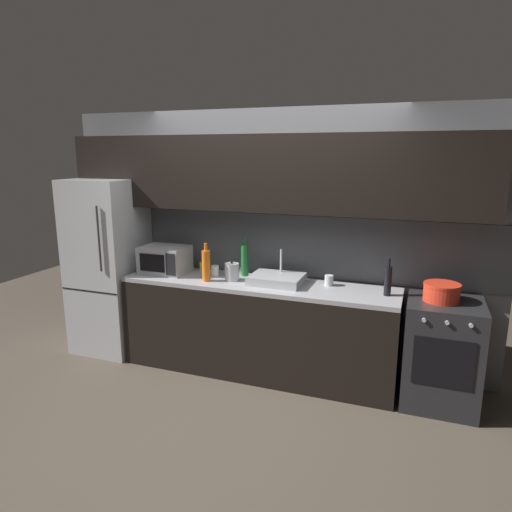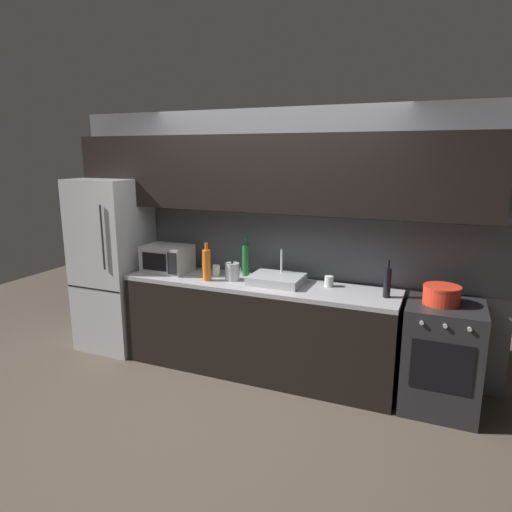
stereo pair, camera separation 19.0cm
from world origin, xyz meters
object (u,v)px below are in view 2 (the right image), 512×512
mug_clear (329,281)px  mug_white (216,270)px  wine_bottle_green (246,260)px  refrigerator (114,264)px  cooking_pot (442,295)px  wine_bottle_orange (207,265)px  oven_range (442,357)px  kettle (232,272)px  wine_bottle_dark (387,282)px  microwave (168,259)px  mug_yellow (205,266)px

mug_clear → mug_white: bearing=-177.1°
wine_bottle_green → refrigerator: bearing=-172.9°
cooking_pot → wine_bottle_orange: bearing=-176.6°
oven_range → mug_clear: 1.12m
kettle → wine_bottle_green: size_ratio=0.50×
wine_bottle_dark → mug_white: (-1.65, 0.07, -0.08)m
mug_clear → cooking_pot: 0.96m
cooking_pot → microwave: bearing=179.6°
mug_yellow → mug_clear: size_ratio=0.95×
wine_bottle_green → mug_clear: 0.86m
cooking_pot → refrigerator: bearing=-180.0°
microwave → cooking_pot: size_ratio=1.58×
wine_bottle_orange → mug_yellow: 0.41m
kettle → wine_bottle_dark: (1.42, 0.02, 0.05)m
wine_bottle_dark → wine_bottle_orange: wine_bottle_orange is taller
mug_clear → refrigerator: bearing=-176.7°
cooking_pot → kettle: bearing=-179.5°
kettle → wine_bottle_green: 0.22m
wine_bottle_green → mug_clear: size_ratio=3.99×
oven_range → mug_white: 2.18m
refrigerator → mug_white: (1.21, 0.08, 0.04)m
refrigerator → kettle: bearing=-0.7°
wine_bottle_green → cooking_pot: wine_bottle_green is taller
wine_bottle_orange → cooking_pot: (2.07, 0.12, -0.08)m
wine_bottle_dark → wine_bottle_green: wine_bottle_green is taller
wine_bottle_dark → oven_range: bearing=-0.7°
mug_white → mug_clear: (1.12, 0.06, -0.00)m
oven_range → kettle: 1.97m
oven_range → mug_yellow: size_ratio=9.95×
microwave → oven_range: bearing=-0.4°
oven_range → mug_white: (-2.12, 0.08, 0.50)m
mug_yellow → mug_clear: 1.32m
wine_bottle_dark → wine_bottle_orange: 1.65m
kettle → refrigerator: bearing=179.3°
wine_bottle_green → mug_white: size_ratio=3.72×
wine_bottle_green → wine_bottle_orange: size_ratio=1.05×
mug_yellow → mug_clear: (1.32, -0.08, 0.00)m
cooking_pot → wine_bottle_green: bearing=174.2°
kettle → wine_bottle_orange: (-0.22, -0.10, 0.07)m
wine_bottle_dark → wine_bottle_green: bearing=172.5°
mug_yellow → cooking_pot: cooking_pot is taller
refrigerator → wine_bottle_green: refrigerator is taller
wine_bottle_green → mug_white: (-0.27, -0.11, -0.11)m
oven_range → wine_bottle_green: wine_bottle_green is taller
wine_bottle_dark → kettle: bearing=-179.1°
wine_bottle_dark → wine_bottle_orange: (-1.64, -0.13, 0.02)m
refrigerator → microwave: (0.68, 0.02, 0.12)m
microwave → refrigerator: bearing=-178.4°
microwave → wine_bottle_orange: size_ratio=1.26×
oven_range → mug_clear: (-0.99, 0.13, 0.50)m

